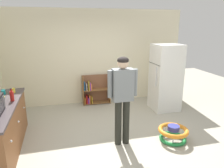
{
  "coord_description": "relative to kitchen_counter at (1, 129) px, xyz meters",
  "views": [
    {
      "loc": [
        -1.12,
        -3.73,
        2.28
      ],
      "look_at": [
        -0.0,
        0.55,
        1.02
      ],
      "focal_mm": 33.93,
      "sensor_mm": 36.0,
      "label": 1
    }
  ],
  "objects": [
    {
      "name": "bookshelf",
      "position": [
        2.07,
        2.03,
        -0.08
      ],
      "size": [
        0.8,
        0.28,
        0.85
      ],
      "color": "brown",
      "rests_on": "ground"
    },
    {
      "name": "yellow_cup",
      "position": [
        0.15,
        0.72,
        0.5
      ],
      "size": [
        0.08,
        0.08,
        0.09
      ],
      "primitive_type": "cylinder",
      "color": "yellow",
      "rests_on": "kitchen_counter"
    },
    {
      "name": "kitchen_counter",
      "position": [
        0.0,
        0.0,
        0.0
      ],
      "size": [
        0.65,
        2.12,
        0.9
      ],
      "color": "brown",
      "rests_on": "ground"
    },
    {
      "name": "refrigerator",
      "position": [
        3.88,
        1.14,
        0.44
      ],
      "size": [
        0.73,
        0.68,
        1.78
      ],
      "color": "white",
      "rests_on": "ground"
    },
    {
      "name": "ketchup_bottle",
      "position": [
        0.22,
        0.21,
        0.55
      ],
      "size": [
        0.07,
        0.07,
        0.25
      ],
      "color": "red",
      "rests_on": "kitchen_counter"
    },
    {
      "name": "baby_walker",
      "position": [
        3.25,
        -0.45,
        -0.29
      ],
      "size": [
        0.6,
        0.6,
        0.32
      ],
      "color": "green",
      "rests_on": "ground"
    },
    {
      "name": "teal_cup",
      "position": [
        -0.03,
        0.67,
        0.5
      ],
      "size": [
        0.08,
        0.08,
        0.09
      ],
      "primitive_type": "cylinder",
      "color": "teal",
      "rests_on": "kitchen_counter"
    },
    {
      "name": "back_wall",
      "position": [
        2.2,
        2.21,
        0.9
      ],
      "size": [
        5.2,
        0.06,
        2.7
      ],
      "primitive_type": "cube",
      "color": "beige",
      "rests_on": "ground"
    },
    {
      "name": "ground_plane",
      "position": [
        2.2,
        -0.12,
        -0.45
      ],
      "size": [
        12.0,
        12.0,
        0.0
      ],
      "primitive_type": "plane",
      "color": "#ADA896",
      "rests_on": "ground"
    },
    {
      "name": "banana_bunch",
      "position": [
        -0.0,
        0.44,
        0.48
      ],
      "size": [
        0.15,
        0.16,
        0.04
      ],
      "color": "yellow",
      "rests_on": "kitchen_counter"
    },
    {
      "name": "standing_person",
      "position": [
        2.21,
        -0.3,
        0.59
      ],
      "size": [
        0.57,
        0.22,
        1.72
      ],
      "color": "#272821",
      "rests_on": "ground"
    }
  ]
}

